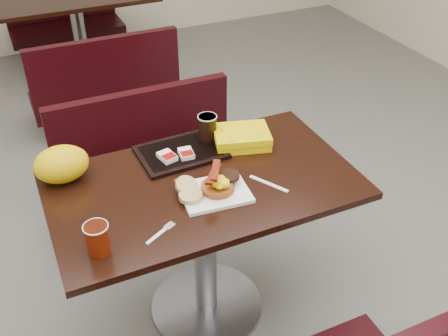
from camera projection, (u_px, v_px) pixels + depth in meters
name	position (u px, v px, depth m)	size (l,w,h in m)	color
floor	(207.00, 307.00, 2.49)	(6.00, 7.00, 0.01)	slate
table_near	(205.00, 250.00, 2.28)	(1.20, 0.70, 0.75)	black
bench_near_n	(155.00, 168.00, 2.81)	(1.00, 0.46, 0.72)	black
table_far	(81.00, 41.00, 4.21)	(1.20, 0.70, 0.75)	black
bench_far_s	(102.00, 78.00, 3.70)	(1.00, 0.46, 0.72)	black
bench_far_n	(65.00, 16.00, 4.74)	(1.00, 0.46, 0.72)	black
platter	(215.00, 193.00, 1.99)	(0.25, 0.20, 0.02)	white
pancake_stack	(218.00, 187.00, 1.98)	(0.13, 0.13, 0.03)	#934218
sausage_patty	(229.00, 176.00, 2.01)	(0.08, 0.08, 0.01)	black
scrambled_eggs	(216.00, 183.00, 1.95)	(0.09, 0.08, 0.05)	#FFDB05
bacon_strips	(214.00, 174.00, 1.94)	(0.16, 0.07, 0.01)	#460B05
muffin_bottom	(191.00, 196.00, 1.94)	(0.09, 0.09, 0.02)	tan
muffin_top	(186.00, 185.00, 1.98)	(0.08, 0.08, 0.02)	tan
coffee_cup_near	(98.00, 239.00, 1.71)	(0.08, 0.08, 0.11)	maroon
fork	(157.00, 236.00, 1.80)	(0.13, 0.02, 0.00)	white
knife	(269.00, 184.00, 2.04)	(0.17, 0.01, 0.00)	white
condiment_syrup	(181.00, 181.00, 2.05)	(0.05, 0.03, 0.01)	#C44908
condiment_ketchup	(182.00, 183.00, 2.04)	(0.03, 0.03, 0.01)	#8C0504
tray	(181.00, 152.00, 2.21)	(0.35, 0.25, 0.02)	black
hashbrown_sleeve_left	(167.00, 156.00, 2.15)	(0.06, 0.08, 0.02)	silver
hashbrown_sleeve_right	(186.00, 153.00, 2.17)	(0.06, 0.08, 0.02)	silver
coffee_cup_far	(207.00, 127.00, 2.26)	(0.08, 0.08, 0.11)	black
clamshell	(242.00, 138.00, 2.26)	(0.24, 0.18, 0.06)	#DCBA03
paper_bag	(61.00, 164.00, 2.03)	(0.21, 0.16, 0.15)	yellow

